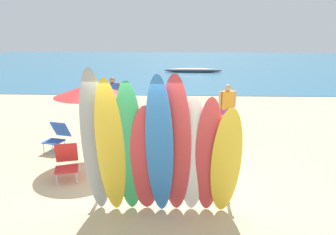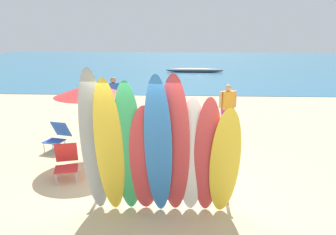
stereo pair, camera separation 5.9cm
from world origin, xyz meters
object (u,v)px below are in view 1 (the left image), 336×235
object	(u,v)px
beach_chair_red	(67,161)
distant_boat	(193,70)
surfboard_red_3	(146,161)
surfboard_rack	(162,180)
surfboard_red_5	(176,148)
beachgoer_strolling	(227,105)
surfboard_white_6	(193,157)
beach_chair_blue	(58,135)
beachgoer_by_water	(113,95)
surfboard_green_2	(129,150)
beach_umbrella	(91,90)
surfboard_grey_0	(95,144)
surfboard_yellow_8	(226,163)
surfboard_yellow_1	(111,150)
surfboard_red_7	(209,158)
surfboard_blue_4	(160,149)

from	to	relation	value
beach_chair_red	distant_boat	xyz separation A→B (m)	(3.55, 20.89, -0.25)
distant_boat	surfboard_red_3	bearing A→B (deg)	-93.96
surfboard_rack	surfboard_red_5	size ratio (longest dim) A/B	1.00
beachgoer_strolling	distant_boat	bearing A→B (deg)	-104.37
surfboard_white_6	beach_chair_blue	bearing A→B (deg)	138.32
beachgoer_by_water	surfboard_green_2	bearing A→B (deg)	82.62
beach_umbrella	distant_boat	xyz separation A→B (m)	(3.30, 19.44, -1.64)
surfboard_rack	surfboard_grey_0	bearing A→B (deg)	-156.48
beach_chair_blue	distant_boat	distance (m)	19.53
surfboard_yellow_8	distant_boat	size ratio (longest dim) A/B	0.44
surfboard_green_2	surfboard_red_3	size ratio (longest dim) A/B	1.19
surfboard_yellow_8	distant_boat	world-z (taller)	surfboard_yellow_8
surfboard_grey_0	distant_boat	distance (m)	22.55
surfboard_yellow_1	surfboard_rack	bearing A→B (deg)	32.46
surfboard_grey_0	distant_boat	size ratio (longest dim) A/B	0.56
surfboard_green_2	beachgoer_strolling	distance (m)	5.85
surfboard_grey_0	surfboard_red_5	xyz separation A→B (m)	(1.40, -0.01, -0.04)
beach_chair_red	surfboard_yellow_8	bearing A→B (deg)	-40.54
beach_umbrella	distant_boat	distance (m)	19.79
surfboard_red_5	surfboard_yellow_8	size ratio (longest dim) A/B	1.25
surfboard_white_6	surfboard_red_5	bearing A→B (deg)	-166.27
surfboard_red_7	surfboard_yellow_8	world-z (taller)	surfboard_red_7
surfboard_red_5	surfboard_white_6	size ratio (longest dim) A/B	1.18
beach_chair_red	surfboard_blue_4	bearing A→B (deg)	-51.98
beach_chair_red	surfboard_grey_0	bearing A→B (deg)	-69.83
beach_chair_red	surfboard_white_6	bearing A→B (deg)	-43.52
surfboard_red_7	beach_umbrella	world-z (taller)	surfboard_red_7
surfboard_yellow_1	beach_umbrella	bearing A→B (deg)	109.96
distant_boat	surfboard_yellow_8	bearing A→B (deg)	-90.39
beachgoer_strolling	beach_umbrella	size ratio (longest dim) A/B	0.81
surfboard_grey_0	beach_chair_blue	bearing A→B (deg)	116.29
surfboard_rack	surfboard_red_3	xyz separation A→B (m)	(-0.26, -0.47, 0.60)
surfboard_white_6	beachgoer_by_water	xyz separation A→B (m)	(-2.89, 6.89, -0.20)
surfboard_rack	surfboard_red_7	bearing A→B (deg)	-29.07
surfboard_rack	surfboard_yellow_1	size ratio (longest dim) A/B	1.02
surfboard_blue_4	surfboard_rack	bearing A→B (deg)	91.45
surfboard_grey_0	surfboard_red_3	world-z (taller)	surfboard_grey_0
surfboard_white_6	beach_umbrella	size ratio (longest dim) A/B	1.15
surfboard_red_3	beach_umbrella	size ratio (longest dim) A/B	1.10
surfboard_grey_0	surfboard_yellow_8	bearing A→B (deg)	-5.24
surfboard_red_3	beachgoer_by_water	distance (m)	7.23
surfboard_red_7	surfboard_yellow_8	size ratio (longest dim) A/B	1.07
surfboard_grey_0	beach_chair_blue	distance (m)	4.06
surfboard_rack	surfboard_white_6	distance (m)	0.97
surfboard_red_7	beachgoer_by_water	bearing A→B (deg)	115.47
surfboard_blue_4	beach_chair_red	bearing A→B (deg)	146.82
beachgoer_by_water	surfboard_red_3	bearing A→B (deg)	84.90
beach_chair_red	beach_chair_blue	size ratio (longest dim) A/B	0.97
surfboard_yellow_1	beachgoer_strolling	distance (m)	6.03
surfboard_red_5	distant_boat	size ratio (longest dim) A/B	0.55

